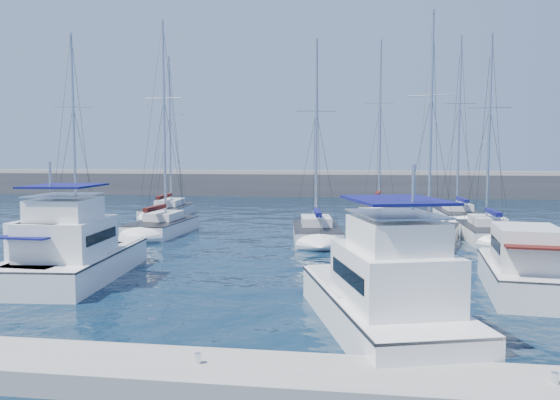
# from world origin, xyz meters

# --- Properties ---
(ground) EXTENTS (220.00, 220.00, 0.00)m
(ground) POSITION_xyz_m (0.00, 0.00, 0.00)
(ground) COLOR black
(ground) RESTS_ON ground
(breakwater) EXTENTS (160.00, 6.00, 4.45)m
(breakwater) POSITION_xyz_m (0.00, 52.00, 1.05)
(breakwater) COLOR #424244
(breakwater) RESTS_ON ground
(dock) EXTENTS (40.00, 2.20, 0.60)m
(dock) POSITION_xyz_m (0.00, -11.00, 0.30)
(dock) COLOR gray
(dock) RESTS_ON ground
(dock_cleat_centre) EXTENTS (0.16, 0.16, 0.25)m
(dock_cleat_centre) POSITION_xyz_m (0.00, -11.00, 0.72)
(dock_cleat_centre) COLOR silver
(dock_cleat_centre) RESTS_ON dock
(dock_cleat_near_stbd) EXTENTS (0.16, 0.16, 0.25)m
(dock_cleat_near_stbd) POSITION_xyz_m (8.00, -11.00, 0.72)
(dock_cleat_near_stbd) COLOR silver
(dock_cleat_near_stbd) RESTS_ON dock
(motor_yacht_port_outer) EXTENTS (3.11, 6.74, 3.20)m
(motor_yacht_port_outer) POSITION_xyz_m (-9.22, -1.22, 0.94)
(motor_yacht_port_outer) COLOR silver
(motor_yacht_port_outer) RESTS_ON ground
(motor_yacht_port_inner) EXTENTS (4.29, 8.97, 4.69)m
(motor_yacht_port_inner) POSITION_xyz_m (-8.72, -0.85, 1.13)
(motor_yacht_port_inner) COLOR white
(motor_yacht_port_inner) RESTS_ON ground
(motor_yacht_stbd_inner) EXTENTS (5.73, 9.54, 4.69)m
(motor_yacht_stbd_inner) POSITION_xyz_m (4.56, -6.38, 1.13)
(motor_yacht_stbd_inner) COLOR white
(motor_yacht_stbd_inner) RESTS_ON ground
(motor_yacht_stbd_outer) EXTENTS (3.39, 7.02, 3.20)m
(motor_yacht_stbd_outer) POSITION_xyz_m (10.24, -0.63, 0.94)
(motor_yacht_stbd_outer) COLOR silver
(motor_yacht_stbd_outer) RESTS_ON ground
(sailboat_mid_a) EXTENTS (4.70, 8.38, 14.13)m
(sailboat_mid_a) POSITION_xyz_m (-15.50, 11.17, 0.52)
(sailboat_mid_a) COLOR white
(sailboat_mid_a) RESTS_ON ground
(sailboat_mid_b) EXTENTS (3.31, 7.21, 15.33)m
(sailboat_mid_b) POSITION_xyz_m (-10.02, 13.40, 0.54)
(sailboat_mid_b) COLOR silver
(sailboat_mid_b) RESTS_ON ground
(sailboat_mid_c) EXTENTS (3.91, 7.51, 13.44)m
(sailboat_mid_c) POSITION_xyz_m (0.98, 12.07, 0.52)
(sailboat_mid_c) COLOR white
(sailboat_mid_c) RESTS_ON ground
(sailboat_mid_d) EXTENTS (5.41, 9.89, 14.81)m
(sailboat_mid_d) POSITION_xyz_m (7.87, 11.08, 0.51)
(sailboat_mid_d) COLOR silver
(sailboat_mid_d) RESTS_ON ground
(sailboat_mid_e) EXTENTS (3.10, 7.13, 13.83)m
(sailboat_mid_e) POSITION_xyz_m (12.14, 13.86, 0.52)
(sailboat_mid_e) COLOR silver
(sailboat_mid_e) RESTS_ON ground
(sailboat_back_a) EXTENTS (3.89, 9.36, 14.84)m
(sailboat_back_a) POSITION_xyz_m (-13.40, 24.09, 0.52)
(sailboat_back_a) COLOR white
(sailboat_back_a) RESTS_ON ground
(sailboat_back_b) EXTENTS (3.85, 9.50, 17.10)m
(sailboat_back_b) POSITION_xyz_m (5.58, 30.48, 0.54)
(sailboat_back_b) COLOR silver
(sailboat_back_b) RESTS_ON ground
(sailboat_back_c) EXTENTS (3.34, 7.43, 15.82)m
(sailboat_back_c) POSITION_xyz_m (11.94, 23.72, 0.55)
(sailboat_back_c) COLOR white
(sailboat_back_c) RESTS_ON ground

